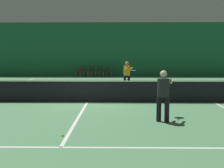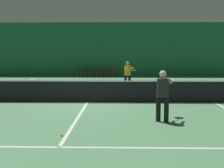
{
  "view_description": "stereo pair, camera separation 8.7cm",
  "coord_description": "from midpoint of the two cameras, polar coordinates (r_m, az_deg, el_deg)",
  "views": [
    {
      "loc": [
        1.3,
        -13.37,
        2.21
      ],
      "look_at": [
        1.09,
        -1.21,
        0.92
      ],
      "focal_mm": 50.0,
      "sensor_mm": 36.0,
      "label": 1
    },
    {
      "loc": [
        1.39,
        -13.37,
        2.21
      ],
      "look_at": [
        1.09,
        -1.21,
        0.92
      ],
      "focal_mm": 50.0,
      "sensor_mm": 36.0,
      "label": 2
    }
  ],
  "objects": [
    {
      "name": "courtside_chair_1",
      "position": [
        27.03,
        -4.76,
        2.36
      ],
      "size": [
        0.44,
        0.44,
        0.84
      ],
      "rotation": [
        0.0,
        0.0,
        -1.57
      ],
      "color": "#99999E",
      "rests_on": "ground"
    },
    {
      "name": "court_line_baseline_far",
      "position": [
        25.4,
        -2.05,
        1.05
      ],
      "size": [
        11.0,
        0.1,
        0.0
      ],
      "color": "silver",
      "rests_on": "ground"
    },
    {
      "name": "courtside_chair_3",
      "position": [
        26.93,
        -1.91,
        2.37
      ],
      "size": [
        0.44,
        0.44,
        0.84
      ],
      "rotation": [
        0.0,
        0.0,
        -1.57
      ],
      "color": "#99999E",
      "rests_on": "ground"
    },
    {
      "name": "court_line_sideline_right",
      "position": [
        14.17,
        18.04,
        -3.23
      ],
      "size": [
        0.1,
        23.8,
        0.0
      ],
      "color": "silver",
      "rests_on": "ground"
    },
    {
      "name": "player_near",
      "position": [
        9.88,
        9.12,
        -1.43
      ],
      "size": [
        0.71,
        1.37,
        1.61
      ],
      "rotation": [
        0.0,
        0.0,
        1.28
      ],
      "color": "black",
      "rests_on": "ground"
    },
    {
      "name": "court_line_service_near",
      "position": [
        7.44,
        -9.68,
        -11.34
      ],
      "size": [
        8.25,
        0.1,
        0.0
      ],
      "color": "silver",
      "rests_on": "ground"
    },
    {
      "name": "ground_plane",
      "position": [
        13.62,
        -4.71,
        -3.33
      ],
      "size": [
        60.0,
        60.0,
        0.0
      ],
      "primitive_type": "plane",
      "color": "#4C7F56"
    },
    {
      "name": "player_far",
      "position": [
        18.33,
        2.64,
        2.04
      ],
      "size": [
        0.78,
        1.36,
        1.6
      ],
      "rotation": [
        0.0,
        0.0,
        -1.22
      ],
      "color": "black",
      "rests_on": "ground"
    },
    {
      "name": "backdrop_curtain",
      "position": [
        27.42,
        -1.84,
        6.33
      ],
      "size": [
        23.0,
        0.12,
        4.69
      ],
      "color": "#1E5B3D",
      "rests_on": "ground"
    },
    {
      "name": "courtside_chair_4",
      "position": [
        26.91,
        -0.48,
        2.37
      ],
      "size": [
        0.44,
        0.44,
        0.84
      ],
      "rotation": [
        0.0,
        0.0,
        -1.57
      ],
      "color": "#99999E",
      "rests_on": "ground"
    },
    {
      "name": "tennis_ball",
      "position": [
        8.33,
        -9.31,
        -9.21
      ],
      "size": [
        0.07,
        0.07,
        0.07
      ],
      "color": "#D1DB33",
      "rests_on": "ground"
    },
    {
      "name": "courtside_chair_2",
      "position": [
        26.97,
        -3.34,
        2.37
      ],
      "size": [
        0.44,
        0.44,
        0.84
      ],
      "rotation": [
        0.0,
        0.0,
        -1.57
      ],
      "color": "#99999E",
      "rests_on": "ground"
    },
    {
      "name": "tennis_net",
      "position": [
        13.55,
        -4.73,
        -1.19
      ],
      "size": [
        12.0,
        0.1,
        1.07
      ],
      "color": "black",
      "rests_on": "ground"
    },
    {
      "name": "court_line_centre",
      "position": [
        13.62,
        -4.71,
        -3.32
      ],
      "size": [
        0.1,
        12.8,
        0.0
      ],
      "color": "silver",
      "rests_on": "ground"
    },
    {
      "name": "courtside_chair_0",
      "position": [
        27.11,
        -6.17,
        2.36
      ],
      "size": [
        0.44,
        0.44,
        0.84
      ],
      "rotation": [
        0.0,
        0.0,
        -1.57
      ],
      "color": "#99999E",
      "rests_on": "ground"
    },
    {
      "name": "court_line_service_far",
      "position": [
        19.94,
        -2.89,
        -0.33
      ],
      "size": [
        8.25,
        0.1,
        0.0
      ],
      "color": "silver",
      "rests_on": "ground"
    }
  ]
}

